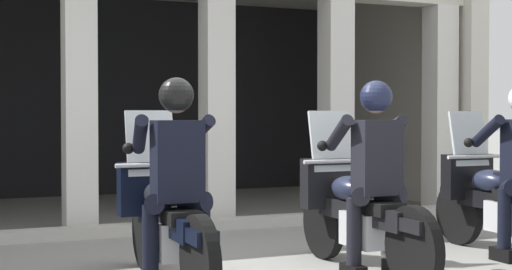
% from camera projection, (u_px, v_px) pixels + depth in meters
% --- Properties ---
extents(ground_plane, '(80.00, 80.00, 0.00)m').
position_uv_depth(ground_plane, '(165.00, 227.00, 8.65)').
color(ground_plane, gray).
extents(station_building, '(9.31, 4.43, 3.41)m').
position_uv_depth(station_building, '(111.00, 59.00, 10.63)').
color(station_building, black).
rests_on(station_building, ground).
extents(kerb_strip, '(8.81, 0.24, 0.12)m').
position_uv_depth(kerb_strip, '(163.00, 228.00, 8.24)').
color(kerb_strip, '#B7B5AD').
rests_on(kerb_strip, ground).
extents(motorcycle_center_left, '(0.62, 2.04, 1.35)m').
position_uv_depth(motorcycle_center_left, '(166.00, 219.00, 5.75)').
color(motorcycle_center_left, black).
rests_on(motorcycle_center_left, ground).
extents(police_officer_center_left, '(0.63, 0.61, 1.58)m').
position_uv_depth(police_officer_center_left, '(176.00, 165.00, 5.48)').
color(police_officer_center_left, black).
rests_on(police_officer_center_left, ground).
extents(motorcycle_center_right, '(0.62, 2.04, 1.35)m').
position_uv_depth(motorcycle_center_right, '(357.00, 211.00, 6.23)').
color(motorcycle_center_right, black).
rests_on(motorcycle_center_right, ground).
extents(police_officer_center_right, '(0.63, 0.61, 1.58)m').
position_uv_depth(police_officer_center_right, '(375.00, 161.00, 5.96)').
color(police_officer_center_right, black).
rests_on(police_officer_center_right, ground).
extents(motorcycle_far_right, '(0.62, 2.04, 1.35)m').
position_uv_depth(motorcycle_far_right, '(499.00, 201.00, 6.97)').
color(motorcycle_far_right, black).
rests_on(motorcycle_far_right, ground).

